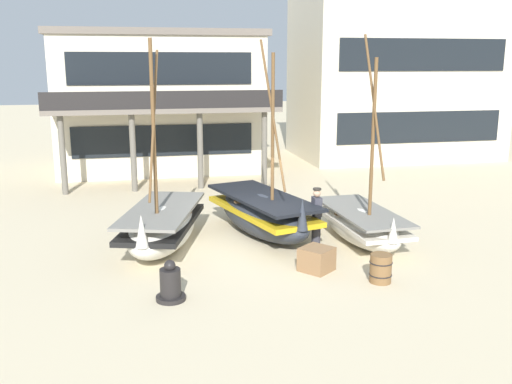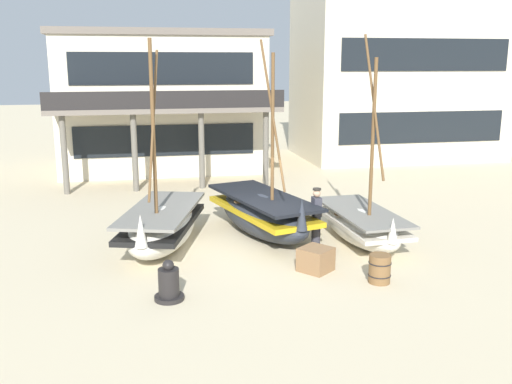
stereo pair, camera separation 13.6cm
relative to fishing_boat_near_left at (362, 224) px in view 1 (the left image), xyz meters
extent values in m
plane|color=beige|center=(-2.92, 0.15, -0.55)|extent=(120.00, 120.00, 0.00)
ellipsoid|color=silver|center=(0.00, 0.02, -0.07)|extent=(1.67, 4.04, 0.97)
cube|color=silver|center=(0.00, 0.02, 0.05)|extent=(1.68, 3.88, 0.12)
cube|color=gray|center=(0.00, 0.02, 0.38)|extent=(1.71, 3.96, 0.07)
cone|color=silver|center=(0.08, -1.89, 0.37)|extent=(0.31, 0.31, 0.68)
cylinder|color=brown|center=(0.02, -0.48, 2.44)|extent=(0.10, 0.10, 4.62)
cylinder|color=brown|center=(0.02, -0.48, 3.46)|extent=(0.14, 1.59, 3.85)
cube|color=brown|center=(-0.01, 0.32, 0.27)|extent=(1.43, 0.22, 0.06)
ellipsoid|color=#2D333D|center=(-2.68, 1.27, 0.07)|extent=(2.82, 4.88, 1.25)
cube|color=gold|center=(-2.68, 1.27, 0.23)|extent=(2.78, 4.70, 0.15)
cube|color=black|center=(-2.68, 1.27, 0.65)|extent=(2.84, 4.80, 0.09)
cone|color=#2D333D|center=(-2.07, -0.85, 0.63)|extent=(0.40, 0.40, 0.87)
cylinder|color=brown|center=(-2.52, 0.72, 2.60)|extent=(0.10, 0.10, 4.56)
cylinder|color=brown|center=(-2.52, 0.72, 3.16)|extent=(0.48, 1.47, 4.20)
cube|color=brown|center=(-2.77, 1.61, 0.51)|extent=(1.52, 0.58, 0.06)
ellipsoid|color=silver|center=(-5.73, 0.64, 0.04)|extent=(2.80, 4.54, 1.19)
cube|color=black|center=(-5.73, 0.64, 0.19)|extent=(2.77, 4.39, 0.14)
cube|color=gray|center=(-5.73, 0.64, 0.59)|extent=(2.83, 4.48, 0.08)
cone|color=silver|center=(-6.32, -1.31, 0.57)|extent=(0.41, 0.41, 0.83)
cylinder|color=brown|center=(-5.88, 0.13, 2.75)|extent=(0.10, 0.10, 4.95)
cylinder|color=brown|center=(-5.88, 0.13, 3.01)|extent=(0.48, 1.39, 3.87)
cube|color=brown|center=(-5.64, 0.94, 0.46)|extent=(1.55, 0.60, 0.06)
cylinder|color=#33333D|center=(-1.38, 0.04, -0.11)|extent=(0.26, 0.26, 0.88)
cube|color=#383842|center=(-1.38, 0.04, 0.60)|extent=(0.22, 0.36, 0.54)
sphere|color=tan|center=(-1.38, 0.04, 0.99)|extent=(0.22, 0.22, 0.22)
cylinder|color=#2D2823|center=(-1.38, 0.04, 1.11)|extent=(0.24, 0.24, 0.05)
cylinder|color=black|center=(-5.75, -3.04, -0.50)|extent=(0.67, 0.67, 0.10)
cylinder|color=black|center=(-5.75, -3.04, -0.14)|extent=(0.47, 0.47, 0.63)
sphere|color=black|center=(-5.75, -3.04, 0.26)|extent=(0.26, 0.26, 0.26)
cylinder|color=brown|center=(-0.74, -3.03, -0.20)|extent=(0.52, 0.52, 0.70)
torus|color=black|center=(-0.74, -3.03, -0.05)|extent=(0.56, 0.56, 0.03)
torus|color=black|center=(-0.74, -3.03, -0.36)|extent=(0.56, 0.56, 0.03)
cube|color=olive|center=(-2.01, -1.96, -0.25)|extent=(1.02, 1.02, 0.60)
cube|color=beige|center=(-5.11, 13.69, 2.61)|extent=(9.53, 5.92, 6.32)
cube|color=#70665B|center=(-5.11, 13.69, 5.92)|extent=(9.91, 6.16, 0.30)
cube|color=black|center=(-5.11, 10.70, 1.19)|extent=(8.00, 0.06, 1.39)
cube|color=black|center=(-5.11, 10.70, 4.35)|extent=(8.00, 0.06, 1.39)
cube|color=#70665B|center=(-5.11, 9.32, 2.71)|extent=(9.53, 2.82, 0.20)
cylinder|color=#666056|center=(-9.19, 8.34, 1.03)|extent=(0.24, 0.24, 3.16)
cylinder|color=#666056|center=(-6.47, 8.34, 1.03)|extent=(0.24, 0.24, 3.16)
cylinder|color=#666056|center=(-3.75, 8.34, 1.03)|extent=(0.24, 0.24, 3.16)
cylinder|color=#666056|center=(-1.02, 8.34, 1.03)|extent=(0.24, 0.24, 3.16)
cube|color=black|center=(-5.11, 7.97, 3.16)|extent=(9.53, 0.08, 0.70)
cube|color=beige|center=(7.77, 14.71, 4.79)|extent=(10.52, 6.44, 10.68)
cube|color=black|center=(7.77, 11.46, 1.40)|extent=(8.84, 0.06, 1.57)
cube|color=black|center=(7.77, 11.46, 4.96)|extent=(8.84, 0.06, 1.57)
camera|label=1|loc=(-6.37, -15.06, 4.63)|focal=40.09mm
camera|label=2|loc=(-6.23, -15.08, 4.63)|focal=40.09mm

